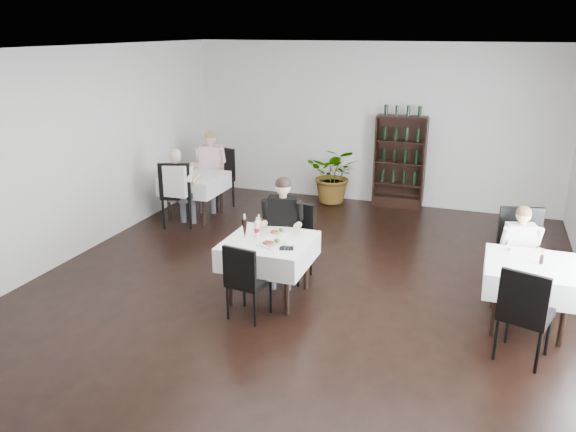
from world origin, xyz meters
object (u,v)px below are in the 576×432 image
(wine_shelf, at_px, (400,163))
(diner_main, at_px, (282,222))
(main_table, at_px, (269,251))
(potted_tree, at_px, (334,175))

(wine_shelf, height_order, diner_main, wine_shelf)
(diner_main, bearing_deg, main_table, -88.29)
(potted_tree, distance_m, diner_main, 3.71)
(main_table, xyz_separation_m, potted_tree, (-0.31, 4.20, -0.07))
(potted_tree, bearing_deg, main_table, -85.82)
(main_table, distance_m, potted_tree, 4.21)
(wine_shelf, distance_m, potted_tree, 1.25)
(main_table, height_order, potted_tree, potted_tree)
(wine_shelf, relative_size, potted_tree, 1.60)
(wine_shelf, distance_m, diner_main, 3.91)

